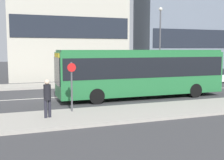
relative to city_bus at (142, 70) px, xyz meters
The scene contains 11 objects.
ground_plane 6.28m from the city_bus, 160.00° to the left, with size 120.00×120.00×0.00m, color #3A3A3D.
sidewalk_near 7.26m from the city_bus, 143.26° to the right, with size 44.00×3.50×0.13m.
sidewalk_far 10.19m from the city_bus, 124.15° to the left, with size 44.00×3.50×0.13m.
lane_centerline 6.28m from the city_bus, 160.00° to the left, with size 41.80×0.16×0.01m.
apartment_block_right_tower 22.03m from the city_bus, 41.14° to the left, with size 18.77×4.72×16.61m.
city_bus is the anchor object (origin of this frame).
parked_car_0 8.70m from the city_bus, 40.68° to the left, with size 4.24×1.77×1.32m.
parked_car_1 12.58m from the city_bus, 26.21° to the left, with size 4.06×1.86×1.37m.
pedestrian_near_stop 7.96m from the city_bus, 149.01° to the right, with size 0.34×0.34×1.79m.
bus_stop_sign 6.31m from the city_bus, 149.94° to the right, with size 0.44×0.12×2.54m.
street_lamp 9.90m from the city_bus, 53.68° to the left, with size 0.36×0.36×7.28m.
Camera 1 is at (-2.64, -19.28, 3.32)m, focal length 45.00 mm.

